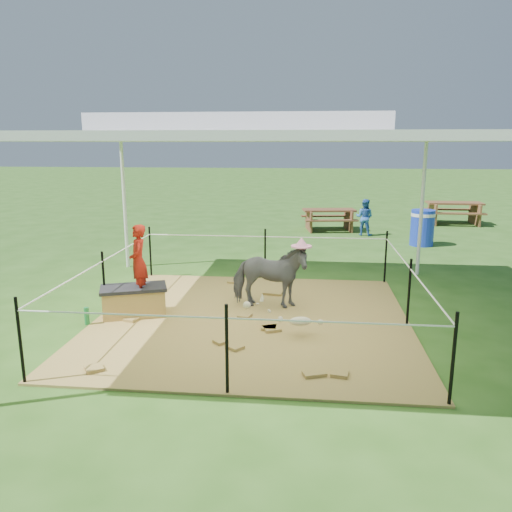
# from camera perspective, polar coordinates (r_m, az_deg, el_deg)

# --- Properties ---
(ground) EXTENTS (90.00, 90.00, 0.00)m
(ground) POSITION_cam_1_polar(r_m,az_deg,el_deg) (7.48, -0.49, -7.39)
(ground) COLOR #2D5919
(ground) RESTS_ON ground
(hay_patch) EXTENTS (4.60, 4.60, 0.03)m
(hay_patch) POSITION_cam_1_polar(r_m,az_deg,el_deg) (7.48, -0.49, -7.28)
(hay_patch) COLOR brown
(hay_patch) RESTS_ON ground
(canopy_tent) EXTENTS (6.30, 6.30, 2.90)m
(canopy_tent) POSITION_cam_1_polar(r_m,az_deg,el_deg) (7.02, -0.53, 13.70)
(canopy_tent) COLOR silver
(canopy_tent) RESTS_ON ground
(rope_fence) EXTENTS (4.54, 4.54, 1.00)m
(rope_fence) POSITION_cam_1_polar(r_m,az_deg,el_deg) (7.28, -0.50, -2.63)
(rope_fence) COLOR black
(rope_fence) RESTS_ON ground
(straw_bale) EXTENTS (1.01, 0.73, 0.40)m
(straw_bale) POSITION_cam_1_polar(r_m,az_deg,el_deg) (7.78, -13.74, -5.17)
(straw_bale) COLOR #B58A41
(straw_bale) RESTS_ON hay_patch
(dark_cloth) EXTENTS (1.08, 0.80, 0.05)m
(dark_cloth) POSITION_cam_1_polar(r_m,az_deg,el_deg) (7.71, -13.83, -3.57)
(dark_cloth) COLOR black
(dark_cloth) RESTS_ON straw_bale
(woman) EXTENTS (0.38, 0.46, 1.09)m
(woman) POSITION_cam_1_polar(r_m,az_deg,el_deg) (7.55, -13.33, 0.17)
(woman) COLOR #AA1B10
(woman) RESTS_ON straw_bale
(green_bottle) EXTENTS (0.09, 0.09, 0.25)m
(green_bottle) POSITION_cam_1_polar(r_m,az_deg,el_deg) (7.61, -18.78, -6.50)
(green_bottle) COLOR #1B7A37
(green_bottle) RESTS_ON hay_patch
(pony) EXTENTS (1.23, 0.61, 1.02)m
(pony) POSITION_cam_1_polar(r_m,az_deg,el_deg) (7.82, 1.52, -2.35)
(pony) COLOR #505055
(pony) RESTS_ON hay_patch
(pink_hat) EXTENTS (0.32, 0.32, 0.15)m
(pink_hat) POSITION_cam_1_polar(r_m,az_deg,el_deg) (7.68, 1.55, 1.84)
(pink_hat) COLOR pink
(pink_hat) RESTS_ON pony
(foal) EXTENTS (0.93, 0.63, 0.48)m
(foal) POSITION_cam_1_polar(r_m,az_deg,el_deg) (6.77, 5.10, -7.21)
(foal) COLOR beige
(foal) RESTS_ON hay_patch
(trash_barrel) EXTENTS (0.65, 0.65, 0.91)m
(trash_barrel) POSITION_cam_1_polar(r_m,az_deg,el_deg) (13.45, 18.47, 3.08)
(trash_barrel) COLOR #1934C2
(trash_barrel) RESTS_ON ground
(picnic_table_near) EXTENTS (1.68, 1.32, 0.64)m
(picnic_table_near) POSITION_cam_1_polar(r_m,az_deg,el_deg) (15.16, 8.31, 4.12)
(picnic_table_near) COLOR brown
(picnic_table_near) RESTS_ON ground
(picnic_table_far) EXTENTS (1.73, 1.26, 0.71)m
(picnic_table_far) POSITION_cam_1_polar(r_m,az_deg,el_deg) (17.40, 21.63, 4.59)
(picnic_table_far) COLOR brown
(picnic_table_far) RESTS_ON ground
(distant_person) EXTENTS (0.61, 0.55, 1.04)m
(distant_person) POSITION_cam_1_polar(r_m,az_deg,el_deg) (14.49, 12.29, 4.35)
(distant_person) COLOR #3265BD
(distant_person) RESTS_ON ground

